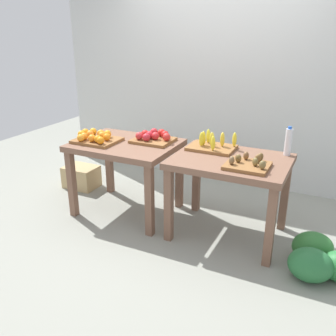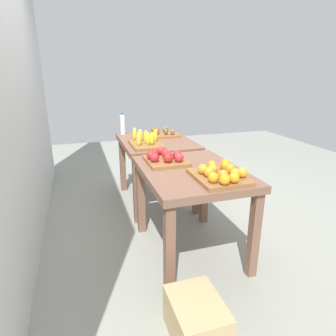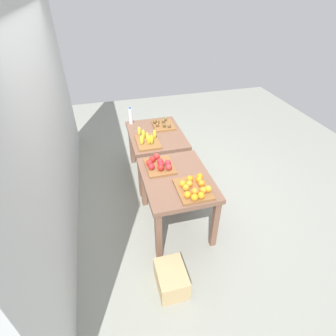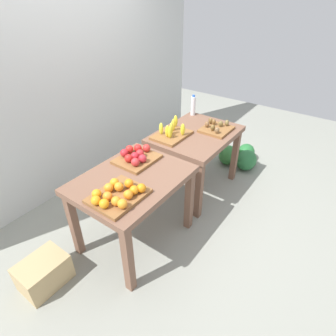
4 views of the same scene
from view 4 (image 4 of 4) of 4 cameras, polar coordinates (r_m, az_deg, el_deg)
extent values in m
plane|color=gray|center=(3.31, 0.03, -8.38)|extent=(8.00, 8.00, 0.00)
cube|color=silver|center=(3.51, -19.31, 20.08)|extent=(4.40, 0.12, 3.00)
cube|color=brown|center=(2.51, -7.50, -2.45)|extent=(1.04, 0.80, 0.06)
cube|color=brown|center=(2.37, -8.25, -18.38)|extent=(0.07, 0.07, 0.72)
cube|color=brown|center=(2.87, 4.38, -6.74)|extent=(0.07, 0.07, 0.72)
cube|color=brown|center=(2.75, -18.85, -11.04)|extent=(0.07, 0.07, 0.72)
cube|color=brown|center=(3.20, -5.97, -2.11)|extent=(0.07, 0.07, 0.72)
cube|color=brown|center=(3.28, 5.82, 6.83)|extent=(1.04, 0.80, 0.06)
cube|color=brown|center=(3.01, 6.42, -4.73)|extent=(0.07, 0.07, 0.72)
cube|color=brown|center=(3.71, 13.67, 2.48)|extent=(0.07, 0.07, 0.72)
cube|color=brown|center=(3.32, -3.71, -0.50)|extent=(0.07, 0.07, 0.72)
cube|color=brown|center=(3.97, 4.73, 5.50)|extent=(0.07, 0.07, 0.72)
cube|color=brown|center=(2.27, -10.22, -5.72)|extent=(0.44, 0.36, 0.03)
sphere|color=orange|center=(2.14, -10.71, -6.74)|extent=(0.09, 0.09, 0.08)
sphere|color=orange|center=(2.33, -11.02, -2.97)|extent=(0.08, 0.08, 0.08)
sphere|color=orange|center=(2.29, -12.17, -4.00)|extent=(0.08, 0.08, 0.08)
sphere|color=orange|center=(2.19, -8.23, -5.47)|extent=(0.10, 0.10, 0.08)
sphere|color=orange|center=(2.24, -5.54, -4.15)|extent=(0.10, 0.10, 0.08)
sphere|color=orange|center=(2.20, -12.40, -5.73)|extent=(0.08, 0.08, 0.08)
sphere|color=orange|center=(2.28, -10.14, -3.85)|extent=(0.09, 0.09, 0.08)
sphere|color=orange|center=(2.31, -8.10, -3.15)|extent=(0.11, 0.11, 0.08)
sphere|color=orange|center=(2.18, -14.72, -6.52)|extent=(0.10, 0.10, 0.08)
sphere|color=orange|center=(2.14, -13.11, -7.21)|extent=(0.10, 0.10, 0.08)
sphere|color=orange|center=(2.23, -7.02, -4.56)|extent=(0.09, 0.09, 0.08)
sphere|color=orange|center=(2.25, -14.64, -5.15)|extent=(0.10, 0.10, 0.08)
sphere|color=orange|center=(2.11, -9.44, -7.33)|extent=(0.10, 0.10, 0.08)
cube|color=brown|center=(2.72, -6.43, 1.83)|extent=(0.40, 0.34, 0.03)
sphere|color=red|center=(2.79, -4.48, 4.14)|extent=(0.11, 0.11, 0.08)
sphere|color=red|center=(2.62, -5.30, 1.98)|extent=(0.10, 0.10, 0.08)
sphere|color=red|center=(2.80, -6.26, 4.12)|extent=(0.08, 0.08, 0.08)
sphere|color=red|center=(2.64, -8.16, 1.98)|extent=(0.11, 0.11, 0.08)
sphere|color=red|center=(2.66, -6.89, 2.45)|extent=(0.11, 0.11, 0.08)
sphere|color=red|center=(2.73, -9.04, 3.10)|extent=(0.09, 0.09, 0.08)
sphere|color=red|center=(2.57, -6.78, 1.23)|extent=(0.11, 0.11, 0.08)
sphere|color=red|center=(2.70, -5.84, 3.03)|extent=(0.11, 0.11, 0.08)
sphere|color=red|center=(2.79, -7.98, 3.87)|extent=(0.11, 0.11, 0.08)
cube|color=brown|center=(3.16, 0.78, 6.81)|extent=(0.44, 0.32, 0.03)
ellipsoid|color=yellow|center=(3.10, 3.07, 7.98)|extent=(0.07, 0.07, 0.14)
ellipsoid|color=yellow|center=(3.21, 1.09, 8.94)|extent=(0.05, 0.05, 0.14)
ellipsoid|color=yellow|center=(3.12, 0.72, 8.20)|extent=(0.05, 0.05, 0.14)
ellipsoid|color=yellow|center=(3.06, -0.13, 7.64)|extent=(0.06, 0.06, 0.14)
ellipsoid|color=yellow|center=(3.32, 1.57, 9.74)|extent=(0.06, 0.06, 0.14)
ellipsoid|color=yellow|center=(3.03, 0.40, 7.40)|extent=(0.06, 0.07, 0.14)
ellipsoid|color=yellow|center=(3.12, -1.44, 8.18)|extent=(0.04, 0.05, 0.14)
cube|color=brown|center=(3.35, 9.98, 7.89)|extent=(0.36, 0.32, 0.03)
ellipsoid|color=brown|center=(3.21, 10.10, 7.70)|extent=(0.06, 0.07, 0.07)
ellipsoid|color=brown|center=(3.44, 8.78, 9.67)|extent=(0.07, 0.07, 0.07)
ellipsoid|color=brown|center=(3.41, 9.45, 9.40)|extent=(0.07, 0.07, 0.07)
ellipsoid|color=brown|center=(3.34, 8.07, 8.95)|extent=(0.06, 0.06, 0.07)
ellipsoid|color=brown|center=(3.26, 9.26, 8.26)|extent=(0.07, 0.07, 0.07)
ellipsoid|color=brown|center=(3.38, 10.85, 8.99)|extent=(0.07, 0.07, 0.07)
ellipsoid|color=olive|center=(3.42, 12.10, 9.15)|extent=(0.07, 0.07, 0.07)
cylinder|color=silver|center=(3.72, 5.22, 12.68)|extent=(0.06, 0.06, 0.25)
cylinder|color=blue|center=(3.67, 5.33, 14.66)|extent=(0.03, 0.03, 0.02)
ellipsoid|color=#287437|center=(4.31, 15.81, 3.11)|extent=(0.35, 0.29, 0.25)
ellipsoid|color=#2E7132|center=(4.16, 12.31, 2.67)|extent=(0.40, 0.34, 0.27)
ellipsoid|color=#266836|center=(4.09, 15.94, 1.58)|extent=(0.37, 0.31, 0.28)
cube|color=tan|center=(2.77, -24.33, -19.14)|extent=(0.40, 0.30, 0.27)
camera|label=1|loc=(3.82, 63.09, 11.08)|focal=39.66mm
camera|label=2|loc=(2.50, -65.41, -2.14)|focal=31.13mm
camera|label=3|loc=(2.43, -85.95, 17.28)|focal=28.27mm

